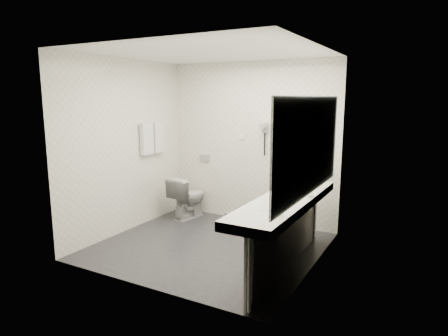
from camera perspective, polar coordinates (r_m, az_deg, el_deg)
The scene contains 30 objects.
floor at distance 5.33m, azimuth -2.24°, elevation -11.30°, with size 2.80×2.80×0.00m, color #26262B.
ceiling at distance 4.98m, azimuth -2.45°, elevation 16.52°, with size 2.80×2.80×0.00m, color white.
wall_back at distance 6.14m, azimuth 3.95°, elevation 3.65°, with size 2.80×2.80×0.00m, color white.
wall_front at distance 3.96m, azimuth -12.10°, elevation -0.26°, with size 2.80×2.80×0.00m, color white.
wall_left at distance 5.84m, azimuth -14.19°, elevation 3.01°, with size 2.60×2.60×0.00m, color white.
wall_right at distance 4.45m, azimuth 13.29°, elevation 0.84°, with size 2.60×2.60×0.00m, color white.
vanity_counter at distance 4.44m, azimuth 8.92°, elevation -4.98°, with size 0.55×2.20×0.10m, color white.
vanity_panel at distance 4.56m, azimuth 9.07°, elevation -10.17°, with size 0.03×2.15×0.75m, color gray.
vanity_post_near at distance 3.66m, azimuth 3.78°, elevation -15.39°, with size 0.06×0.06×0.75m, color silver.
vanity_post_far at distance 5.50m, azimuth 13.08°, elevation -6.74°, with size 0.06×0.06×0.75m, color silver.
mirror at distance 4.24m, azimuth 12.47°, elevation 3.14°, with size 0.02×2.20×1.05m, color #B2BCC6.
basin_near at distance 3.85m, azimuth 5.59°, elevation -6.76°, with size 0.40×0.31×0.05m, color white.
basin_far at distance 5.03m, azimuth 11.47°, elevation -2.83°, with size 0.40×0.31×0.05m, color white.
faucet_near at distance 3.75m, azimuth 8.37°, elevation -5.83°, with size 0.04×0.04×0.15m, color silver.
faucet_far at distance 4.96m, azimuth 13.66°, elevation -2.05°, with size 0.04×0.04×0.15m, color silver.
soap_bottle_a at distance 4.42m, azimuth 9.67°, elevation -3.68°, with size 0.05×0.05×0.11m, color white.
soap_bottle_c at distance 4.41m, azimuth 10.18°, elevation -3.72°, with size 0.04×0.04×0.11m, color white.
glass_left at distance 4.52m, azimuth 12.54°, elevation -3.42°, with size 0.06×0.06×0.11m, color silver.
toilet at distance 6.44m, azimuth -5.25°, elevation -4.24°, with size 0.39×0.68×0.69m, color white.
flush_plate at distance 6.57m, azimuth -2.87°, elevation 1.45°, with size 0.18×0.02×0.12m, color #B2B5BA.
pedal_bin at distance 5.89m, azimuth 1.01°, elevation -7.81°, with size 0.19×0.19×0.26m, color #B2B5BA.
bin_lid at distance 5.84m, azimuth 1.02°, elevation -6.53°, with size 0.19×0.19×0.01m, color #B2B5BA.
towel_rail at distance 6.20m, azimuth -10.49°, elevation 6.34°, with size 0.02×0.02×0.62m, color silver.
towel_near at distance 6.10m, azimuth -11.19°, elevation 4.18°, with size 0.07×0.24×0.48m, color white.
towel_far at distance 6.32m, azimuth -9.56°, elevation 4.44°, with size 0.07×0.24×0.48m, color white.
dryer_cradle at distance 5.99m, azimuth 6.04°, elevation 5.85°, with size 0.10×0.04×0.14m, color gray.
dryer_barrel at distance 5.92m, azimuth 5.78°, elevation 6.09°, with size 0.08×0.08×0.14m, color gray.
dryer_cord at distance 6.00m, azimuth 5.94°, elevation 3.46°, with size 0.02×0.02×0.35m, color black.
switch_plate_a at distance 6.18m, azimuth 2.65°, elevation 4.64°, with size 0.09×0.02×0.09m, color white.
switch_plate_b at distance 5.91m, azimuth 8.77°, elevation 4.26°, with size 0.09×0.02×0.09m, color white.
Camera 1 is at (2.56, -4.24, 1.96)m, focal length 31.32 mm.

